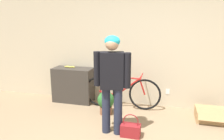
% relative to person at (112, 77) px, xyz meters
% --- Properties ---
extents(wall_back, '(8.00, 0.07, 2.60)m').
position_rel_person_xyz_m(wall_back, '(0.34, 1.46, 0.32)').
color(wall_back, beige).
rests_on(wall_back, ground_plane).
extents(side_shelf, '(0.92, 0.41, 0.80)m').
position_rel_person_xyz_m(side_shelf, '(-1.26, 1.20, -0.58)').
color(side_shelf, '#38332D').
rests_on(side_shelf, ground_plane).
extents(person, '(0.62, 0.30, 1.65)m').
position_rel_person_xyz_m(person, '(0.00, 0.00, 0.00)').
color(person, '#23283D').
rests_on(person, ground_plane).
extents(bicycle, '(1.67, 0.46, 0.75)m').
position_rel_person_xyz_m(bicycle, '(-0.08, 1.10, -0.62)').
color(bicycle, black).
rests_on(bicycle, ground_plane).
extents(banana, '(0.28, 0.08, 0.04)m').
position_rel_person_xyz_m(banana, '(-1.35, 1.25, -0.16)').
color(banana, '#EAD64C').
rests_on(banana, side_shelf).
extents(handbag, '(0.32, 0.18, 0.39)m').
position_rel_person_xyz_m(handbag, '(0.33, -0.04, -0.86)').
color(handbag, maroon).
rests_on(handbag, ground_plane).
extents(cardboard_box, '(0.55, 0.54, 0.31)m').
position_rel_person_xyz_m(cardboard_box, '(1.71, 0.94, -0.87)').
color(cardboard_box, tan).
rests_on(cardboard_box, ground_plane).
extents(potted_plant, '(0.34, 0.34, 0.48)m').
position_rel_person_xyz_m(potted_plant, '(-0.32, 0.71, -0.72)').
color(potted_plant, brown).
rests_on(potted_plant, ground_plane).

